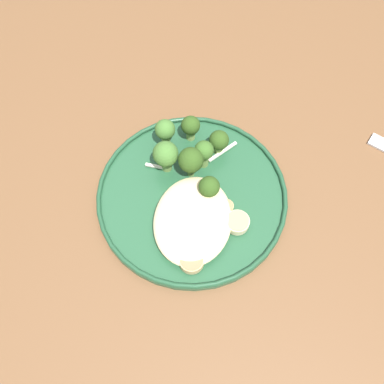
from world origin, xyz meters
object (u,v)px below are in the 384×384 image
object	(u,v)px
seared_scallop_front_small	(194,244)
broccoli_floret_left_leaning	(206,152)
seared_scallop_half_hidden	(211,241)
broccoli_floret_tall_stalk	(191,160)
seared_scallop_on_noodles	(226,207)
broccoli_floret_small_sprig	(219,141)
broccoli_floret_near_rim	(166,155)
seared_scallop_rear_pale	(192,261)
broccoli_floret_right_tilted	(191,126)
broccoli_floret_front_edge	(165,131)
broccoli_floret_beside_noodles	(209,187)
seared_scallop_tilted_round	(237,222)
dinner_plate	(192,195)
seared_scallop_right_edge	(198,215)
seared_scallop_left_edge	(165,224)

from	to	relation	value
seared_scallop_front_small	broccoli_floret_left_leaning	distance (m)	0.14
seared_scallop_half_hidden	broccoli_floret_tall_stalk	bearing A→B (deg)	-156.54
seared_scallop_half_hidden	seared_scallop_on_noodles	distance (m)	0.06
broccoli_floret_small_sprig	seared_scallop_front_small	bearing A→B (deg)	-4.09
broccoli_floret_near_rim	broccoli_floret_tall_stalk	world-z (taller)	same
seared_scallop_rear_pale	broccoli_floret_near_rim	bearing A→B (deg)	-156.65
broccoli_floret_right_tilted	broccoli_floret_front_edge	distance (m)	0.04
broccoli_floret_small_sprig	broccoli_floret_tall_stalk	bearing A→B (deg)	-36.42
seared_scallop_rear_pale	broccoli_floret_beside_noodles	bearing A→B (deg)	175.56
seared_scallop_tilted_round	broccoli_floret_small_sprig	bearing A→B (deg)	-160.32
broccoli_floret_near_rim	dinner_plate	bearing A→B (deg)	48.88
broccoli_floret_small_sprig	broccoli_floret_near_rim	size ratio (longest dim) A/B	0.76
broccoli_floret_right_tilted	broccoli_floret_tall_stalk	world-z (taller)	broccoli_floret_tall_stalk
broccoli_floret_right_tilted	dinner_plate	bearing A→B (deg)	10.57
broccoli_floret_left_leaning	seared_scallop_tilted_round	bearing A→B (deg)	32.15
dinner_plate	broccoli_floret_left_leaning	size ratio (longest dim) A/B	5.36
broccoli_floret_small_sprig	seared_scallop_half_hidden	bearing A→B (deg)	4.09
dinner_plate	broccoli_floret_beside_noodles	world-z (taller)	broccoli_floret_beside_noodles
seared_scallop_tilted_round	broccoli_floret_front_edge	xyz separation A→B (m)	(-0.13, -0.13, 0.02)
seared_scallop_half_hidden	broccoli_floret_front_edge	world-z (taller)	broccoli_floret_front_edge
seared_scallop_on_noodles	broccoli_floret_near_rim	size ratio (longest dim) A/B	0.36
seared_scallop_right_edge	broccoli_floret_left_leaning	distance (m)	0.10
seared_scallop_tilted_round	broccoli_floret_beside_noodles	size ratio (longest dim) A/B	0.71
seared_scallop_on_noodles	seared_scallop_front_small	xyz separation A→B (m)	(0.06, -0.04, 0.00)
broccoli_floret_small_sprig	broccoli_floret_right_tilted	bearing A→B (deg)	-111.13
broccoli_floret_beside_noodles	seared_scallop_right_edge	bearing A→B (deg)	-15.66
seared_scallop_left_edge	seared_scallop_rear_pale	size ratio (longest dim) A/B	0.75
seared_scallop_tilted_round	broccoli_floret_right_tilted	world-z (taller)	broccoli_floret_right_tilted
broccoli_floret_left_leaning	broccoli_floret_tall_stalk	world-z (taller)	broccoli_floret_tall_stalk
broccoli_floret_small_sprig	seared_scallop_tilted_round	bearing A→B (deg)	19.68
seared_scallop_on_noodles	broccoli_floret_left_leaning	bearing A→B (deg)	-150.81
seared_scallop_rear_pale	broccoli_floret_left_leaning	xyz separation A→B (m)	(-0.16, -0.00, 0.02)
seared_scallop_front_small	seared_scallop_left_edge	bearing A→B (deg)	-116.05
seared_scallop_right_edge	seared_scallop_half_hidden	bearing A→B (deg)	35.09
broccoli_floret_near_rim	seared_scallop_half_hidden	bearing A→B (deg)	37.26
broccoli_floret_left_leaning	broccoli_floret_beside_noodles	bearing A→B (deg)	13.00
seared_scallop_rear_pale	broccoli_floret_right_tilted	xyz separation A→B (m)	(-0.21, -0.04, 0.02)
seared_scallop_rear_pale	seared_scallop_tilted_round	bearing A→B (deg)	140.35
seared_scallop_rear_pale	broccoli_floret_near_rim	distance (m)	0.16
dinner_plate	broccoli_floret_left_leaning	bearing A→B (deg)	168.29
dinner_plate	seared_scallop_right_edge	bearing A→B (deg)	21.49
seared_scallop_front_small	seared_scallop_rear_pale	xyz separation A→B (m)	(0.03, 0.00, 0.00)
broccoli_floret_beside_noodles	seared_scallop_tilted_round	bearing A→B (deg)	50.32
seared_scallop_right_edge	seared_scallop_front_small	xyz separation A→B (m)	(0.04, 0.00, -0.00)
seared_scallop_tilted_round	broccoli_floret_small_sprig	xyz separation A→B (m)	(-0.12, -0.04, 0.02)
seared_scallop_left_edge	seared_scallop_right_edge	bearing A→B (deg)	115.35
seared_scallop_on_noodles	seared_scallop_front_small	distance (m)	0.07
seared_scallop_half_hidden	seared_scallop_rear_pale	xyz separation A→B (m)	(0.03, -0.02, 0.00)
broccoli_floret_near_rim	broccoli_floret_front_edge	bearing A→B (deg)	-167.82
seared_scallop_right_edge	broccoli_floret_beside_noodles	size ratio (longest dim) A/B	0.60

